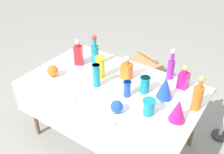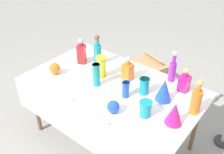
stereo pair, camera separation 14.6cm
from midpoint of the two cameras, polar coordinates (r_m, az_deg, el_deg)
The scene contains 20 objects.
ground_plane at distance 2.99m, azimuth 1.44°, elevation -13.91°, with size 40.00×40.00×0.00m, color gray.
display_table at distance 2.49m, azimuth 1.12°, elevation -3.49°, with size 1.74×1.05×0.76m.
tall_bottle_0 at distance 2.56m, azimuth 15.29°, elevation 1.81°, with size 0.07×0.07×0.34m.
tall_bottle_1 at distance 2.22m, azimuth 20.48°, elevation -5.07°, with size 0.09×0.09×0.34m.
tall_bottle_2 at distance 2.76m, azimuth -1.79°, elevation 5.53°, with size 0.09×0.09×0.35m.
square_decanter_0 at distance 2.80m, azimuth -5.49°, elevation 5.57°, with size 0.12×0.12×0.30m.
square_decanter_1 at distance 2.53m, azimuth 5.27°, elevation 1.52°, with size 0.10×0.10×0.26m.
square_decanter_2 at distance 2.48m, azimuth 17.84°, elevation -1.13°, with size 0.10×0.10×0.25m.
slender_vase_0 at distance 2.41m, azimuth -1.88°, elevation 0.59°, with size 0.09×0.09×0.24m.
slender_vase_1 at distance 2.35m, azimuth 9.14°, elevation -1.95°, with size 0.10×0.10×0.16m.
slender_vase_2 at distance 2.11m, azimuth 9.64°, elevation -7.10°, with size 0.11×0.11×0.15m.
slender_vase_3 at distance 2.54m, azimuth -0.79°, elevation 2.40°, with size 0.11×0.11×0.24m.
slender_vase_4 at distance 2.29m, azimuth 4.98°, elevation -2.76°, with size 0.08×0.08×0.16m.
fluted_vase_0 at distance 2.29m, azimuth 13.62°, elevation -2.86°, with size 0.15×0.15×0.23m.
fluted_vase_1 at distance 2.07m, azimuth 16.07°, elevation -8.05°, with size 0.14×0.14×0.21m.
round_bowl_0 at distance 2.13m, azimuth 2.27°, elevation -6.87°, with size 0.11×0.11×0.12m.
round_bowl_1 at distance 2.67m, azimuth -11.46°, elevation 1.87°, with size 0.12×0.12×0.13m.
price_tag_left at distance 2.28m, azimuth -7.71°, elevation -5.26°, with size 0.05×0.01×0.05m, color white.
price_tag_center at distance 2.04m, azimuth 0.80°, elevation -10.62°, with size 0.05×0.01×0.04m, color white.
cardboard_box_behind_left at distance 3.81m, azimuth 9.29°, elevation 0.95°, with size 0.58×0.53×0.42m.
Camera 2 is at (1.26, -1.58, 2.20)m, focal length 40.00 mm.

